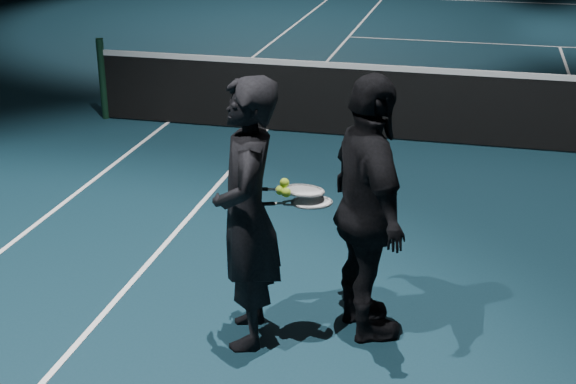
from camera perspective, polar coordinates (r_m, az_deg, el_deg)
name	(u,v)px	position (r m, az deg, el deg)	size (l,w,h in m)	color
net_post_left	(103,79)	(11.22, -13.04, 7.84)	(0.10, 0.10, 1.10)	black
player_a	(247,215)	(5.54, -2.94, -1.63)	(0.71, 0.47, 1.95)	black
player_b	(368,210)	(5.63, 5.73, -1.31)	(1.14, 0.48, 1.95)	black
racket_lower	(312,202)	(5.54, 1.70, -0.73)	(0.68, 0.22, 0.03)	black
racket_upper	(304,191)	(5.55, 1.15, 0.10)	(0.68, 0.22, 0.03)	black
tennis_balls	(284,189)	(5.49, -0.32, 0.23)	(0.12, 0.10, 0.12)	#BADF2F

